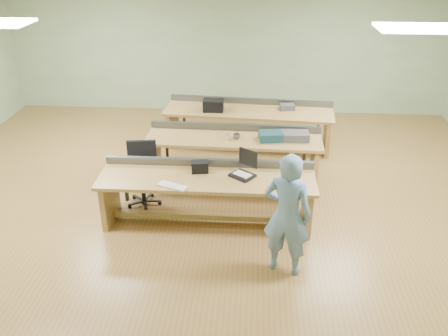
{
  "coord_description": "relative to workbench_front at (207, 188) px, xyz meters",
  "views": [
    {
      "loc": [
        0.63,
        -6.74,
        3.92
      ],
      "look_at": [
        0.21,
        -0.6,
        0.78
      ],
      "focal_mm": 38.0,
      "sensor_mm": 36.0,
      "label": 1
    }
  ],
  "objects": [
    {
      "name": "keyboard",
      "position": [
        -0.44,
        -0.34,
        0.2
      ],
      "size": [
        0.44,
        0.29,
        0.02
      ],
      "primitive_type": "cube",
      "rotation": [
        0.0,
        0.0,
        -0.39
      ],
      "color": "beige",
      "rests_on": "workbench_front"
    },
    {
      "name": "camera_bag",
      "position": [
        -0.11,
        0.13,
        0.27
      ],
      "size": [
        0.26,
        0.19,
        0.17
      ],
      "primitive_type": "cube",
      "rotation": [
        0.0,
        0.0,
        0.14
      ],
      "color": "black",
      "rests_on": "workbench_front"
    },
    {
      "name": "fluor_panels",
      "position": [
        0.01,
        0.81,
        2.41
      ],
      "size": [
        6.2,
        3.5,
        0.03
      ],
      "color": "white",
      "rests_on": "ceiling"
    },
    {
      "name": "workbench_mid",
      "position": [
        0.31,
        1.44,
        -0.0
      ],
      "size": [
        2.99,
        0.87,
        0.86
      ],
      "rotation": [
        0.0,
        0.0,
        -0.03
      ],
      "color": "olive",
      "rests_on": "floor"
    },
    {
      "name": "task_chair",
      "position": [
        -1.06,
        0.46,
        -0.2
      ],
      "size": [
        0.6,
        0.6,
        1.0
      ],
      "rotation": [
        0.0,
        0.0,
        0.13
      ],
      "color": "black",
      "rests_on": "floor"
    },
    {
      "name": "wall_front",
      "position": [
        0.01,
        -3.19,
        0.94
      ],
      "size": [
        10.0,
        0.04,
        3.0
      ],
      "primitive_type": "cube",
      "color": "#90AB81",
      "rests_on": "floor"
    },
    {
      "name": "ceiling",
      "position": [
        0.01,
        0.81,
        2.44
      ],
      "size": [
        10.0,
        10.0,
        0.0
      ],
      "primitive_type": "plane",
      "color": "silver",
      "rests_on": "wall_back"
    },
    {
      "name": "tray_back",
      "position": [
        1.28,
        2.85,
        0.24
      ],
      "size": [
        0.29,
        0.23,
        0.11
      ],
      "primitive_type": "cube",
      "rotation": [
        0.0,
        0.0,
        0.1
      ],
      "color": "#3A3A3D",
      "rests_on": "workbench_back"
    },
    {
      "name": "wall_back",
      "position": [
        0.01,
        4.81,
        0.94
      ],
      "size": [
        10.0,
        0.04,
        3.0
      ],
      "primitive_type": "cube",
      "color": "#90AB81",
      "rests_on": "floor"
    },
    {
      "name": "storage_box_back",
      "position": [
        -0.14,
        2.7,
        0.3
      ],
      "size": [
        0.39,
        0.28,
        0.22
      ],
      "primitive_type": "cube",
      "rotation": [
        0.0,
        0.0,
        -0.0
      ],
      "color": "black",
      "rests_on": "workbench_back"
    },
    {
      "name": "parts_bin_grey",
      "position": [
        1.33,
        1.41,
        0.25
      ],
      "size": [
        0.48,
        0.31,
        0.13
      ],
      "primitive_type": "cube",
      "rotation": [
        0.0,
        0.0,
        0.03
      ],
      "color": "#3A3A3D",
      "rests_on": "workbench_mid"
    },
    {
      "name": "mug",
      "position": [
        0.36,
        1.36,
        0.23
      ],
      "size": [
        0.15,
        0.15,
        0.09
      ],
      "primitive_type": "imported",
      "rotation": [
        0.0,
        0.0,
        -0.34
      ],
      "color": "#3A3A3D",
      "rests_on": "workbench_mid"
    },
    {
      "name": "laptop_screen",
      "position": [
        0.58,
        0.12,
        0.44
      ],
      "size": [
        0.26,
        0.2,
        0.25
      ],
      "primitive_type": "cube",
      "rotation": [
        0.0,
        0.0,
        -0.65
      ],
      "color": "black",
      "rests_on": "laptop_base"
    },
    {
      "name": "laptop_base",
      "position": [
        0.5,
        0.02,
        0.21
      ],
      "size": [
        0.41,
        0.4,
        0.03
      ],
      "primitive_type": "cube",
      "rotation": [
        0.0,
        0.0,
        -0.65
      ],
      "color": "black",
      "rests_on": "workbench_front"
    },
    {
      "name": "trackball_mouse",
      "position": [
        1.08,
        -0.13,
        0.22
      ],
      "size": [
        0.15,
        0.16,
        0.06
      ],
      "primitive_type": "ellipsoid",
      "rotation": [
        0.0,
        0.0,
        0.26
      ],
      "color": "white",
      "rests_on": "workbench_front"
    },
    {
      "name": "workbench_front",
      "position": [
        0.0,
        0.0,
        0.0
      ],
      "size": [
        3.09,
        0.83,
        0.86
      ],
      "rotation": [
        0.0,
        0.0,
        0.0
      ],
      "color": "olive",
      "rests_on": "floor"
    },
    {
      "name": "parts_bin_teal",
      "position": [
        0.93,
        1.36,
        0.26
      ],
      "size": [
        0.42,
        0.34,
        0.13
      ],
      "primitive_type": "cube",
      "rotation": [
        0.0,
        0.0,
        0.15
      ],
      "color": "#12333C",
      "rests_on": "workbench_mid"
    },
    {
      "name": "floor",
      "position": [
        0.01,
        0.81,
        -0.56
      ],
      "size": [
        10.0,
        10.0,
        0.0
      ],
      "primitive_type": "plane",
      "color": "brown",
      "rests_on": "ground"
    },
    {
      "name": "drinks_can",
      "position": [
        0.2,
        1.32,
        0.24
      ],
      "size": [
        0.07,
        0.07,
        0.11
      ],
      "primitive_type": "cylinder",
      "rotation": [
        0.0,
        0.0,
        -0.17
      ],
      "color": "silver",
      "rests_on": "workbench_mid"
    },
    {
      "name": "person",
      "position": [
        1.08,
        -1.06,
        0.26
      ],
      "size": [
        0.68,
        0.55,
        1.64
      ],
      "primitive_type": "imported",
      "rotation": [
        0.0,
        0.0,
        2.85
      ],
      "color": "#6587A5",
      "rests_on": "floor"
    },
    {
      "name": "workbench_back",
      "position": [
        0.54,
        2.81,
        0.0
      ],
      "size": [
        3.32,
        1.12,
        0.86
      ],
      "rotation": [
        0.0,
        0.0,
        -0.08
      ],
      "color": "olive",
      "rests_on": "floor"
    }
  ]
}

